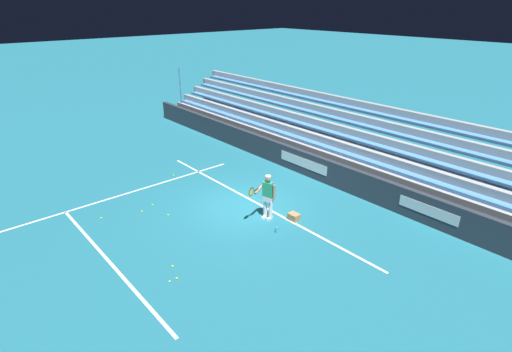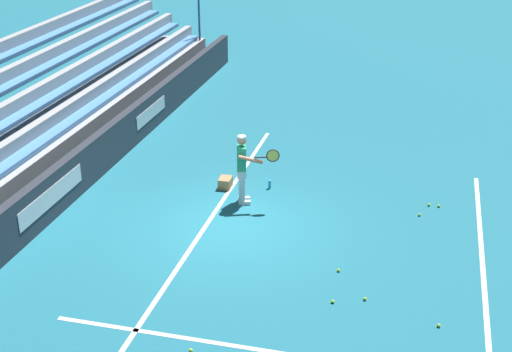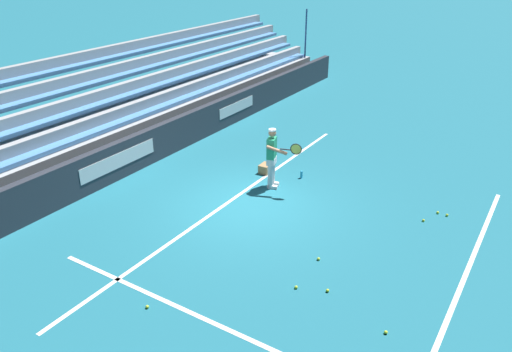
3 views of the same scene
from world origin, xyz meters
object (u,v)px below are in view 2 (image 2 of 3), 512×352
object	(u,v)px
tennis_ball_stray_back	(439,206)
tennis_ball_near_player	(339,270)
tennis_ball_far_left	(191,350)
tennis_ball_on_baseline	(333,302)
tennis_ball_far_right	(365,299)
tennis_ball_by_box	(439,326)
water_bottle	(270,184)
tennis_ball_midcourt	(419,215)
tennis_player	(243,168)
ball_box_cardboard	(225,183)
tennis_ball_toward_net	(429,205)

from	to	relation	value
tennis_ball_stray_back	tennis_ball_near_player	distance (m)	3.95
tennis_ball_far_left	tennis_ball_on_baseline	distance (m)	2.91
tennis_ball_far_right	tennis_ball_on_baseline	bearing A→B (deg)	-67.64
tennis_ball_on_baseline	tennis_ball_far_left	bearing A→B (deg)	-46.19
tennis_ball_far_left	tennis_ball_by_box	xyz separation A→B (m)	(-1.73, 4.03, 0.00)
tennis_ball_far_left	water_bottle	xyz separation A→B (m)	(-6.65, -0.19, 0.08)
tennis_ball_far_left	tennis_ball_midcourt	bearing A→B (deg)	149.66
water_bottle	tennis_ball_stray_back	bearing A→B (deg)	89.25
tennis_ball_on_baseline	tennis_ball_midcourt	distance (m)	4.25
tennis_ball_on_baseline	tennis_ball_midcourt	world-z (taller)	same
tennis_ball_near_player	water_bottle	distance (m)	4.17
tennis_player	tennis_ball_far_right	distance (m)	4.86
ball_box_cardboard	tennis_ball_far_right	world-z (taller)	ball_box_cardboard
tennis_ball_stray_back	tennis_ball_toward_net	distance (m)	0.23
tennis_ball_near_player	tennis_ball_midcourt	bearing A→B (deg)	152.89
tennis_ball_on_baseline	tennis_ball_by_box	size ratio (longest dim) A/B	1.00
tennis_ball_far_right	water_bottle	bearing A→B (deg)	-146.94
tennis_ball_midcourt	tennis_ball_by_box	bearing A→B (deg)	6.76
tennis_ball_toward_net	tennis_ball_midcourt	distance (m)	0.62
tennis_ball_far_left	water_bottle	world-z (taller)	water_bottle
tennis_ball_far_left	tennis_ball_stray_back	size ratio (longest dim) A/B	1.00
tennis_ball_toward_net	water_bottle	xyz separation A→B (m)	(-0.05, -3.92, 0.08)
ball_box_cardboard	water_bottle	distance (m)	1.11
tennis_ball_by_box	tennis_ball_near_player	world-z (taller)	same
water_bottle	tennis_player	bearing A→B (deg)	-24.65
tennis_ball_far_left	tennis_ball_midcourt	xyz separation A→B (m)	(-6.02, 3.52, 0.00)
tennis_ball_toward_net	tennis_ball_by_box	world-z (taller)	same
tennis_ball_on_baseline	tennis_ball_far_right	size ratio (longest dim) A/B	1.00
tennis_player	tennis_ball_stray_back	bearing A→B (deg)	101.04
tennis_player	tennis_ball_by_box	bearing A→B (deg)	49.54
ball_box_cardboard	water_bottle	size ratio (longest dim) A/B	1.82
tennis_player	water_bottle	xyz separation A→B (m)	(-0.95, 0.43, -0.78)
tennis_player	ball_box_cardboard	bearing A→B (deg)	-137.99
tennis_ball_by_box	tennis_ball_on_baseline	bearing A→B (deg)	-98.27
ball_box_cardboard	tennis_ball_toward_net	xyz separation A→B (m)	(-0.17, 5.01, -0.10)
tennis_player	water_bottle	distance (m)	1.30
tennis_ball_toward_net	tennis_ball_near_player	distance (m)	3.85
tennis_ball_on_baseline	tennis_ball_midcourt	size ratio (longest dim) A/B	1.00
tennis_player	tennis_ball_by_box	xyz separation A→B (m)	(3.97, 4.66, -0.86)
tennis_ball_stray_back	tennis_player	bearing A→B (deg)	-78.96
tennis_player	tennis_ball_by_box	world-z (taller)	tennis_player
tennis_player	tennis_ball_near_player	bearing A→B (deg)	46.20
tennis_ball_near_player	tennis_ball_midcourt	distance (m)	3.24
ball_box_cardboard	tennis_ball_far_left	xyz separation A→B (m)	(6.43, 1.29, -0.10)
tennis_ball_far_left	tennis_ball_midcourt	world-z (taller)	same
tennis_ball_midcourt	ball_box_cardboard	bearing A→B (deg)	-94.95
tennis_ball_on_baseline	tennis_ball_far_right	world-z (taller)	same
water_bottle	tennis_ball_by_box	bearing A→B (deg)	40.64
tennis_ball_stray_back	water_bottle	bearing A→B (deg)	-90.75
tennis_ball_stray_back	tennis_ball_near_player	world-z (taller)	same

